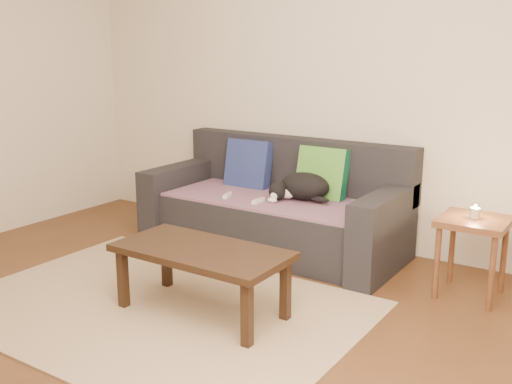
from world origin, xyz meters
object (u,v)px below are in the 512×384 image
wii_remote_a (227,196)px  wii_remote_b (258,201)px  cat (302,187)px  side_table (473,232)px  sofa (276,211)px  coffee_table (202,257)px

wii_remote_a → wii_remote_b: 0.30m
cat → side_table: 1.35m
sofa → side_table: (1.58, -0.13, 0.13)m
wii_remote_a → sofa: bearing=-66.4°
cat → wii_remote_a: cat is taller
cat → wii_remote_b: size_ratio=3.29×
cat → wii_remote_b: 0.37m
cat → wii_remote_a: 0.60m
wii_remote_b → sofa: bearing=-1.1°
sofa → side_table: size_ratio=3.95×
coffee_table → wii_remote_b: bearing=104.8°
wii_remote_a → side_table: size_ratio=0.28×
sofa → wii_remote_a: bearing=-137.0°
cat → sofa: bearing=170.3°
side_table → coffee_table: 1.76m
wii_remote_a → side_table: bearing=-105.2°
sofa → wii_remote_a: size_ratio=14.00×
wii_remote_b → coffee_table: size_ratio=0.14×
sofa → side_table: 1.59m
cat → coffee_table: bearing=-96.9°
wii_remote_a → coffee_table: bearing=-170.8°
cat → side_table: cat is taller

